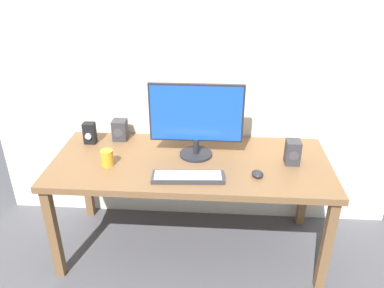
# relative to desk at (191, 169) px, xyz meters

# --- Properties ---
(ground_plane) EXTENTS (6.00, 6.00, 0.00)m
(ground_plane) POSITION_rel_desk_xyz_m (0.00, 0.00, -0.65)
(ground_plane) COLOR #4C4C51
(wall_back) EXTENTS (3.01, 0.04, 3.00)m
(wall_back) POSITION_rel_desk_xyz_m (0.00, 0.42, 0.85)
(wall_back) COLOR silver
(wall_back) RESTS_ON ground_plane
(desk) EXTENTS (1.78, 0.75, 0.71)m
(desk) POSITION_rel_desk_xyz_m (0.00, 0.00, 0.00)
(desk) COLOR brown
(desk) RESTS_ON ground_plane
(monitor) EXTENTS (0.60, 0.21, 0.49)m
(monitor) POSITION_rel_desk_xyz_m (0.03, 0.08, 0.33)
(monitor) COLOR #232328
(monitor) RESTS_ON desk
(keyboard_primary) EXTENTS (0.43, 0.15, 0.03)m
(keyboard_primary) POSITION_rel_desk_xyz_m (-0.00, -0.22, 0.08)
(keyboard_primary) COLOR #333338
(keyboard_primary) RESTS_ON desk
(mouse) EXTENTS (0.08, 0.09, 0.03)m
(mouse) POSITION_rel_desk_xyz_m (0.41, -0.16, 0.08)
(mouse) COLOR #232328
(mouse) RESTS_ON desk
(speaker_right) EXTENTS (0.09, 0.10, 0.16)m
(speaker_right) POSITION_rel_desk_xyz_m (0.64, 0.01, 0.15)
(speaker_right) COLOR #333338
(speaker_right) RESTS_ON desk
(speaker_left) EXTENTS (0.10, 0.10, 0.15)m
(speaker_left) POSITION_rel_desk_xyz_m (-0.52, 0.28, 0.14)
(speaker_left) COLOR #333338
(speaker_left) RESTS_ON desk
(audio_controller) EXTENTS (0.08, 0.08, 0.15)m
(audio_controller) POSITION_rel_desk_xyz_m (-0.72, 0.21, 0.14)
(audio_controller) COLOR black
(audio_controller) RESTS_ON desk
(coffee_mug) EXTENTS (0.08, 0.08, 0.11)m
(coffee_mug) POSITION_rel_desk_xyz_m (-0.51, -0.10, 0.12)
(coffee_mug) COLOR orange
(coffee_mug) RESTS_ON desk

